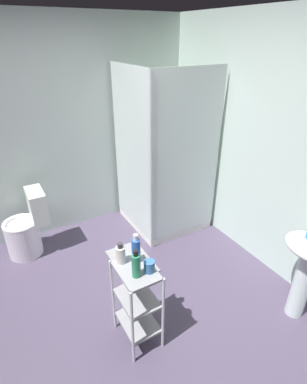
% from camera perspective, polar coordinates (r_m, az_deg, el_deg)
% --- Properties ---
extents(ground_plane, '(4.20, 4.20, 0.02)m').
position_cam_1_polar(ground_plane, '(2.87, -7.64, -25.07)').
color(ground_plane, '#4F445B').
extents(wall_back, '(4.20, 0.14, 2.50)m').
position_cam_1_polar(wall_back, '(3.08, 24.43, 6.10)').
color(wall_back, silver).
rests_on(wall_back, ground_plane).
extents(wall_left, '(0.10, 4.20, 2.50)m').
position_cam_1_polar(wall_left, '(3.69, -20.40, 10.17)').
color(wall_left, silver).
rests_on(wall_left, ground_plane).
extents(shower_stall, '(0.92, 0.92, 2.00)m').
position_cam_1_polar(shower_stall, '(3.80, 1.55, -0.46)').
color(shower_stall, white).
rests_on(shower_stall, ground_plane).
extents(toilet, '(0.37, 0.49, 0.76)m').
position_cam_1_polar(toilet, '(3.69, -23.00, -6.54)').
color(toilet, white).
rests_on(toilet, ground_plane).
extents(storage_cart, '(0.38, 0.28, 0.74)m').
position_cam_1_polar(storage_cart, '(2.48, -3.17, -19.73)').
color(storage_cart, silver).
rests_on(storage_cart, ground_plane).
extents(body_wash_bottle_green, '(0.06, 0.06, 0.23)m').
position_cam_1_polar(body_wash_bottle_green, '(2.15, -3.35, -13.73)').
color(body_wash_bottle_green, '#2C8E62').
rests_on(body_wash_bottle_green, storage_cart).
extents(shampoo_bottle_blue, '(0.07, 0.07, 0.25)m').
position_cam_1_polar(shampoo_bottle_blue, '(2.27, -3.35, -10.96)').
color(shampoo_bottle_blue, blue).
rests_on(shampoo_bottle_blue, storage_cart).
extents(lotion_bottle_white, '(0.07, 0.07, 0.17)m').
position_cam_1_polar(lotion_bottle_white, '(2.28, -6.30, -11.73)').
color(lotion_bottle_white, white).
rests_on(lotion_bottle_white, storage_cart).
extents(rinse_cup, '(0.08, 0.08, 0.09)m').
position_cam_1_polar(rinse_cup, '(2.22, -0.81, -13.97)').
color(rinse_cup, '#3870B2').
rests_on(rinse_cup, storage_cart).
extents(bath_mat, '(0.60, 0.40, 0.02)m').
position_cam_1_polar(bath_mat, '(3.46, -4.18, -12.98)').
color(bath_mat, gray).
rests_on(bath_mat, ground_plane).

